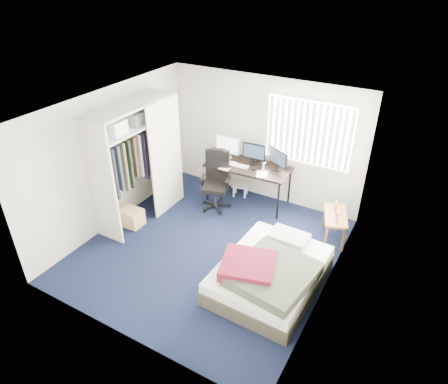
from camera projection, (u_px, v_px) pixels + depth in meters
ground at (209, 249)px, 6.88m from camera, size 4.20×4.20×0.00m
room_shell at (207, 171)px, 6.10m from camera, size 4.20×4.20×4.20m
window_assembly at (309, 133)px, 7.20m from camera, size 1.72×0.09×1.32m
closet at (136, 152)px, 7.09m from camera, size 0.64×1.84×2.22m
desk at (249, 164)px, 7.82m from camera, size 1.68×0.85×1.27m
office_chair at (216, 186)px, 7.84m from camera, size 0.70×0.70×1.19m
footstool at (240, 187)px, 8.31m from camera, size 0.38×0.33×0.26m
nightstand at (335, 218)px, 6.90m from camera, size 0.59×0.82×0.69m
bed at (270, 273)px, 5.96m from camera, size 1.47×1.90×0.62m
pine_box at (131, 217)px, 7.43m from camera, size 0.43×0.32×0.32m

